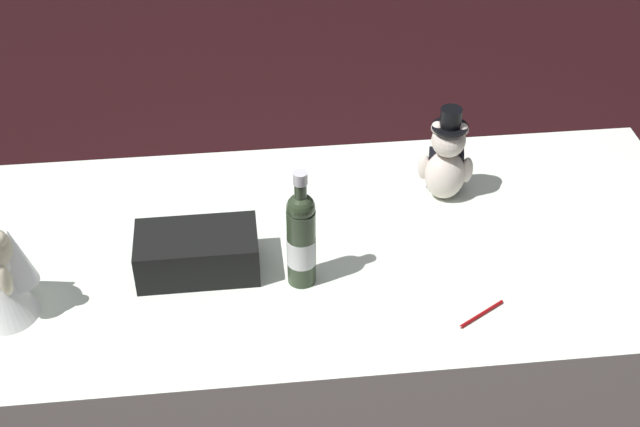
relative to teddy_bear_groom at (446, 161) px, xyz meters
The scene contains 6 objects.
reception_table 0.63m from the teddy_bear_groom, 26.48° to the left, with size 2.01×0.91×0.75m, color white.
teddy_bear_groom is the anchor object (origin of this frame).
teddy_bear_bride 1.15m from the teddy_bear_groom, 17.11° to the left, with size 0.18×0.21×0.25m.
champagne_bottle 0.52m from the teddy_bear_groom, 36.38° to the left, with size 0.07×0.07×0.32m.
signing_pen 0.49m from the teddy_bear_groom, 87.91° to the left, with size 0.13×0.08×0.01m.
gift_case_black 0.71m from the teddy_bear_groom, 20.02° to the left, with size 0.30×0.17×0.11m.
Camera 1 is at (0.19, 1.73, 2.19)m, focal length 49.61 mm.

